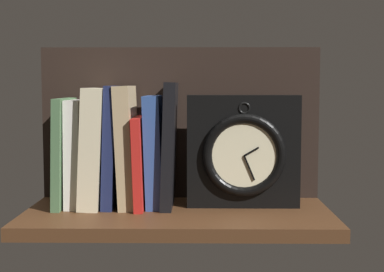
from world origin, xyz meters
The scene contains 11 objects.
ground_plane centered at (0.00, 0.00, -1.25)cm, with size 60.48×29.00×2.50cm, color #4C2D19.
back_panel centered at (0.00, 13.90, 16.46)cm, with size 60.48×1.20×32.92cm, color black.
book_green_romantic centered at (-23.61, 5.00, 11.05)cm, with size 1.76×14.85×22.10cm, color #476B44.
book_white_catcher centered at (-20.93, 5.00, 10.87)cm, with size 3.01×12.18×21.75cm, color silver.
book_cream_twain centered at (-17.07, 5.00, 12.07)cm, with size 4.11×14.92×24.13cm, color beige.
book_navy_bierce centered at (-13.60, 5.00, 12.30)cm, with size 2.24×13.40×24.61cm, color #192147.
book_tan_shortstories centered at (-10.60, 5.00, 12.30)cm, with size 3.15×14.14×24.60cm, color tan.
book_red_requiem centered at (-7.85, 5.00, 9.17)cm, with size 1.74×16.61×18.33cm, color red.
book_blue_modern centered at (-5.04, 5.00, 11.31)cm, with size 3.30×12.21×22.63cm, color #2D4C8E.
book_black_skeptic centered at (-1.94, 5.00, 12.66)cm, with size 2.31×14.57×25.32cm, color black.
framed_clock centered at (13.10, 4.06, 11.28)cm, with size 22.77×6.42×22.77cm.
Camera 1 is at (4.39, -111.15, 24.76)cm, focal length 53.47 mm.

